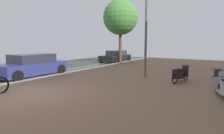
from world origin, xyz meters
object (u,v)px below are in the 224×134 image
parked_car_near (32,66)px  street_tree (120,18)px  scooter_far (180,75)px  parked_car_far (116,56)px  lamp_post (146,24)px

parked_car_near → street_tree: bearing=83.8°
street_tree → parked_car_near: bearing=-96.2°
scooter_far → parked_car_far: size_ratio=0.44×
parked_car_near → parked_car_far: size_ratio=1.00×
scooter_far → parked_car_far: parked_car_far is taller
scooter_far → lamp_post: size_ratio=0.32×
scooter_far → parked_car_far: (-8.01, 7.12, 0.18)m
parked_car_near → parked_car_far: bearing=90.1°
street_tree → parked_car_far: bearing=139.8°
parked_car_near → parked_car_far: (-0.01, 10.04, -0.07)m
parked_car_near → lamp_post: (5.87, 3.52, 2.44)m
street_tree → scooter_far: bearing=-41.9°
parked_car_far → scooter_far: bearing=-41.7°
scooter_far → lamp_post: bearing=164.1°
lamp_post → parked_car_far: bearing=132.1°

